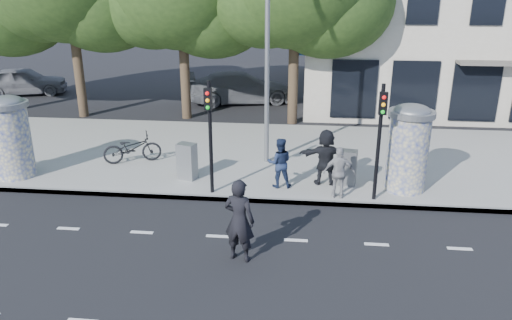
# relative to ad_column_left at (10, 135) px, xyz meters

# --- Properties ---
(ground) EXTENTS (120.00, 120.00, 0.00)m
(ground) POSITION_rel_ad_column_left_xyz_m (7.20, -4.50, -1.54)
(ground) COLOR black
(ground) RESTS_ON ground
(sidewalk) EXTENTS (40.00, 8.00, 0.15)m
(sidewalk) POSITION_rel_ad_column_left_xyz_m (7.20, 3.00, -1.46)
(sidewalk) COLOR gray
(sidewalk) RESTS_ON ground
(curb) EXTENTS (40.00, 0.10, 0.16)m
(curb) POSITION_rel_ad_column_left_xyz_m (7.20, -0.95, -1.46)
(curb) COLOR slate
(curb) RESTS_ON ground
(lane_dash_far) EXTENTS (32.00, 0.12, 0.01)m
(lane_dash_far) POSITION_rel_ad_column_left_xyz_m (7.20, -3.10, -1.53)
(lane_dash_far) COLOR silver
(lane_dash_far) RESTS_ON ground
(ad_column_left) EXTENTS (1.36, 1.36, 2.65)m
(ad_column_left) POSITION_rel_ad_column_left_xyz_m (0.00, 0.00, 0.00)
(ad_column_left) COLOR beige
(ad_column_left) RESTS_ON sidewalk
(ad_column_right) EXTENTS (1.36, 1.36, 2.65)m
(ad_column_right) POSITION_rel_ad_column_left_xyz_m (12.40, 0.20, 0.00)
(ad_column_right) COLOR beige
(ad_column_right) RESTS_ON sidewalk
(traffic_pole_near) EXTENTS (0.22, 0.31, 3.40)m
(traffic_pole_near) POSITION_rel_ad_column_left_xyz_m (6.60, -0.71, 0.69)
(traffic_pole_near) COLOR black
(traffic_pole_near) RESTS_ON sidewalk
(traffic_pole_far) EXTENTS (0.22, 0.31, 3.40)m
(traffic_pole_far) POSITION_rel_ad_column_left_xyz_m (11.40, -0.71, 0.69)
(traffic_pole_far) COLOR black
(traffic_pole_far) RESTS_ON sidewalk
(street_lamp) EXTENTS (0.25, 0.93, 8.00)m
(street_lamp) POSITION_rel_ad_column_left_xyz_m (8.00, 2.13, 3.26)
(street_lamp) COLOR slate
(street_lamp) RESTS_ON sidewalk
(ped_c) EXTENTS (0.82, 0.68, 1.56)m
(ped_c) POSITION_rel_ad_column_left_xyz_m (8.59, -0.02, -0.61)
(ped_c) COLOR #1B2744
(ped_c) RESTS_ON sidewalk
(ped_e) EXTENTS (0.92, 0.54, 1.55)m
(ped_e) POSITION_rel_ad_column_left_xyz_m (10.36, -0.65, -0.61)
(ped_e) COLOR gray
(ped_e) RESTS_ON sidewalk
(ped_f) EXTENTS (1.65, 0.63, 1.77)m
(ped_f) POSITION_rel_ad_column_left_xyz_m (9.99, 0.36, -0.50)
(ped_f) COLOR black
(ped_f) RESTS_ON sidewalk
(man_road) EXTENTS (0.83, 0.66, 2.01)m
(man_road) POSITION_rel_ad_column_left_xyz_m (7.91, -4.11, -0.53)
(man_road) COLOR black
(man_road) RESTS_ON ground
(bicycle) EXTENTS (1.38, 2.10, 1.04)m
(bicycle) POSITION_rel_ad_column_left_xyz_m (3.36, 1.63, -0.87)
(bicycle) COLOR black
(bicycle) RESTS_ON sidewalk
(cabinet_left) EXTENTS (0.66, 0.56, 1.17)m
(cabinet_left) POSITION_rel_ad_column_left_xyz_m (5.61, 0.35, -0.80)
(cabinet_left) COLOR gray
(cabinet_left) RESTS_ON sidewalk
(cabinet_right) EXTENTS (0.60, 0.48, 1.12)m
(cabinet_right) POSITION_rel_ad_column_left_xyz_m (10.68, 0.37, -0.83)
(cabinet_right) COLOR slate
(cabinet_right) RESTS_ON sidewalk
(car_left) EXTENTS (3.23, 4.93, 1.56)m
(car_left) POSITION_rel_ad_column_left_xyz_m (-6.64, 12.19, -0.76)
(car_left) COLOR slate
(car_left) RESTS_ON ground
(car_right) EXTENTS (3.61, 5.96, 1.62)m
(car_right) POSITION_rel_ad_column_left_xyz_m (5.85, 11.54, -0.73)
(car_right) COLOR slate
(car_right) RESTS_ON ground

